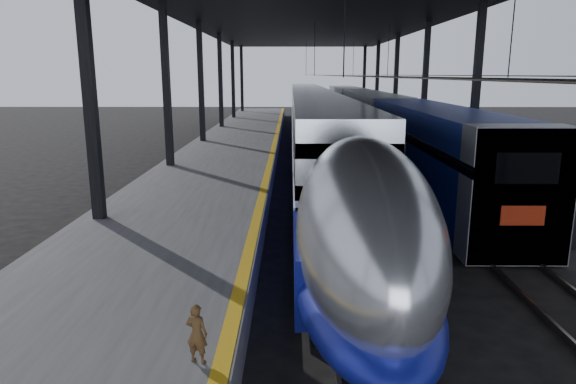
{
  "coord_description": "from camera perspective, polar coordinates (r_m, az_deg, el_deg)",
  "views": [
    {
      "loc": [
        0.4,
        -11.0,
        5.54
      ],
      "look_at": [
        0.31,
        4.42,
        2.0
      ],
      "focal_mm": 32.0,
      "sensor_mm": 36.0,
      "label": 1
    }
  ],
  "objects": [
    {
      "name": "child",
      "position": [
        8.63,
        -10.11,
        -15.22
      ],
      "size": [
        0.42,
        0.33,
        1.0
      ],
      "primitive_type": "imported",
      "rotation": [
        0.0,
        0.0,
        2.86
      ],
      "color": "#462F17",
      "rests_on": "platform"
    },
    {
      "name": "canopy",
      "position": [
        31.24,
        3.26,
        19.48
      ],
      "size": [
        18.0,
        75.0,
        9.47
      ],
      "color": "black",
      "rests_on": "ground"
    },
    {
      "name": "ground",
      "position": [
        12.32,
        -1.63,
        -13.79
      ],
      "size": [
        160.0,
        160.0,
        0.0
      ],
      "primitive_type": "plane",
      "color": "black",
      "rests_on": "ground"
    },
    {
      "name": "tgv_train",
      "position": [
        38.45,
        2.73,
        7.7
      ],
      "size": [
        3.05,
        65.2,
        4.37
      ],
      "color": "silver",
      "rests_on": "ground"
    },
    {
      "name": "second_train",
      "position": [
        42.08,
        9.44,
        8.05
      ],
      "size": [
        2.99,
        56.05,
        4.12
      ],
      "color": "navy",
      "rests_on": "ground"
    },
    {
      "name": "platform",
      "position": [
        31.65,
        -6.77,
        3.67
      ],
      "size": [
        6.0,
        80.0,
        1.0
      ],
      "primitive_type": "cube",
      "color": "#4C4C4F",
      "rests_on": "ground"
    },
    {
      "name": "rails",
      "position": [
        31.74,
        7.75,
        2.9
      ],
      "size": [
        6.52,
        80.0,
        0.16
      ],
      "color": "slate",
      "rests_on": "ground"
    },
    {
      "name": "yellow_strip",
      "position": [
        31.35,
        -1.7,
        4.61
      ],
      "size": [
        0.3,
        80.0,
        0.01
      ],
      "primitive_type": "cube",
      "color": "gold",
      "rests_on": "platform"
    }
  ]
}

